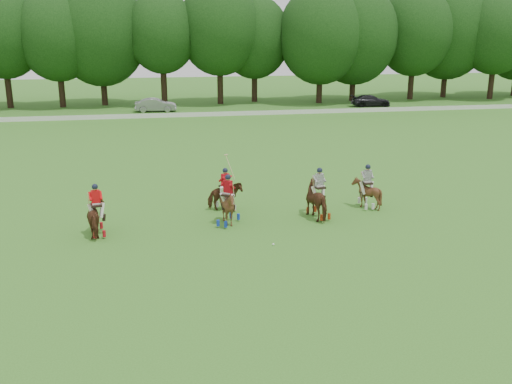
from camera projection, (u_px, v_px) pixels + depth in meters
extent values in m
plane|color=#376F1F|center=(209.00, 260.00, 21.98)|extent=(180.00, 180.00, 0.00)
cylinder|color=black|center=(8.00, 86.00, 64.42)|extent=(0.70, 0.70, 4.98)
ellipsoid|color=black|center=(2.00, 33.00, 62.84)|extent=(8.80, 8.80, 10.12)
cylinder|color=black|center=(61.00, 87.00, 65.10)|extent=(0.70, 0.70, 4.64)
ellipsoid|color=black|center=(57.00, 36.00, 63.57)|extent=(8.80, 8.80, 10.13)
cylinder|color=black|center=(104.00, 87.00, 66.94)|extent=(0.70, 0.70, 4.31)
ellipsoid|color=black|center=(100.00, 32.00, 65.26)|extent=(10.67, 10.67, 12.27)
cylinder|color=black|center=(164.00, 83.00, 66.63)|extent=(0.70, 0.70, 5.24)
ellipsoid|color=black|center=(162.00, 33.00, 65.09)|extent=(8.06, 8.06, 9.26)
cylinder|color=black|center=(220.00, 82.00, 68.05)|extent=(0.70, 0.70, 5.19)
ellipsoid|color=black|center=(219.00, 28.00, 66.37)|extent=(9.50, 9.50, 10.92)
cylinder|color=black|center=(255.00, 83.00, 70.25)|extent=(0.70, 0.70, 4.48)
ellipsoid|color=black|center=(254.00, 37.00, 68.75)|extent=(8.60, 8.60, 9.89)
cylinder|color=black|center=(319.00, 85.00, 68.97)|extent=(0.70, 0.70, 4.21)
ellipsoid|color=black|center=(321.00, 35.00, 67.36)|extent=(10.11, 10.11, 11.63)
cylinder|color=black|center=(353.00, 84.00, 71.11)|extent=(0.70, 0.70, 4.07)
ellipsoid|color=black|center=(355.00, 35.00, 69.48)|extent=(10.46, 10.46, 12.03)
cylinder|color=black|center=(411.00, 80.00, 72.62)|extent=(0.70, 0.70, 4.79)
ellipsoid|color=black|center=(415.00, 32.00, 70.99)|extent=(9.47, 9.47, 10.89)
cylinder|color=black|center=(444.00, 80.00, 75.10)|extent=(0.70, 0.70, 4.44)
ellipsoid|color=black|center=(449.00, 30.00, 73.38)|extent=(10.84, 10.84, 12.47)
cylinder|color=black|center=(491.00, 80.00, 72.90)|extent=(0.70, 0.70, 4.86)
ellipsoid|color=black|center=(497.00, 33.00, 71.32)|extent=(8.94, 8.94, 10.28)
cube|color=white|center=(169.00, 115.00, 57.84)|extent=(120.00, 0.10, 0.44)
imported|color=gray|center=(156.00, 105.00, 61.74)|extent=(4.48, 1.73, 1.46)
imported|color=black|center=(371.00, 101.00, 66.17)|extent=(4.62, 2.09, 1.31)
imported|color=#442612|center=(97.00, 218.00, 24.43)|extent=(1.15, 1.97, 1.56)
cube|color=black|center=(96.00, 205.00, 24.28)|extent=(0.53, 0.63, 0.08)
cylinder|color=tan|center=(89.00, 207.00, 24.20)|extent=(0.07, 0.21, 1.29)
imported|color=#442612|center=(226.00, 197.00, 27.81)|extent=(1.78, 1.69, 1.40)
cube|color=black|center=(225.00, 186.00, 27.67)|extent=(0.65, 0.70, 0.08)
cylinder|color=tan|center=(230.00, 167.00, 27.59)|extent=(0.38, 0.70, 1.08)
imported|color=#442612|center=(228.00, 207.00, 25.74)|extent=(1.95, 1.98, 1.64)
cube|color=black|center=(228.00, 194.00, 25.57)|extent=(0.69, 0.71, 0.08)
cylinder|color=tan|center=(234.00, 197.00, 25.47)|extent=(0.15, 0.19, 1.29)
imported|color=#442612|center=(319.00, 200.00, 26.68)|extent=(1.39, 2.20, 1.72)
cube|color=black|center=(319.00, 187.00, 26.51)|extent=(0.56, 0.65, 0.08)
cylinder|color=tan|center=(313.00, 189.00, 26.41)|extent=(0.08, 0.21, 1.29)
imported|color=#442612|center=(367.00, 193.00, 28.23)|extent=(1.26, 1.40, 1.48)
cube|color=black|center=(367.00, 183.00, 28.09)|extent=(0.47, 0.58, 0.08)
cylinder|color=tan|center=(361.00, 184.00, 28.07)|extent=(0.04, 0.21, 1.29)
sphere|color=white|center=(273.00, 244.00, 23.42)|extent=(0.09, 0.09, 0.09)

